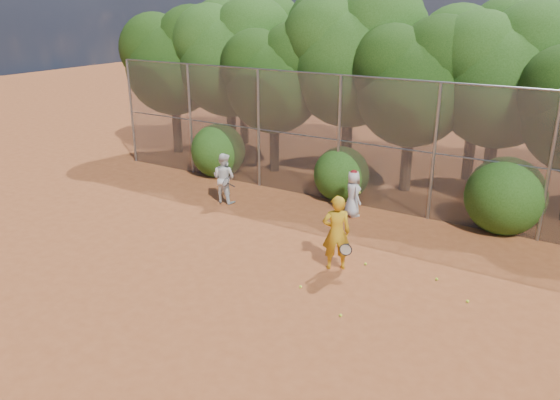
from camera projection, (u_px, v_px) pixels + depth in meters
The scene contains 22 objects.
ground at pixel (260, 285), 12.37m from camera, with size 80.00×80.00×0.00m, color brown.
fence_back at pixel (365, 142), 16.54m from camera, with size 20.05×0.09×4.03m.
tree_0 at pixel (174, 58), 22.11m from camera, with size 4.38×3.81×6.00m.
tree_1 at pixel (231, 54), 21.20m from camera, with size 4.64×4.03×6.35m.
tree_2 at pixel (276, 75), 19.61m from camera, with size 3.99×3.47×5.47m.
tree_3 at pixel (353, 53), 18.91m from camera, with size 4.89×4.26×6.70m.
tree_4 at pixel (415, 78), 17.41m from camera, with size 4.19×3.64×5.73m.
tree_5 at pixel (504, 71), 16.73m from camera, with size 4.51×3.92×6.17m.
tree_9 at pixel (244, 44), 23.48m from camera, with size 4.83×4.20×6.62m.
tree_10 at pixel (353, 41), 21.08m from camera, with size 5.15×4.48×7.06m.
tree_11 at pixel (482, 61), 18.46m from camera, with size 4.64×4.03×6.35m.
bush_0 at pixel (218, 148), 20.03m from camera, with size 2.00×2.00×2.00m, color #1F4611.
bush_1 at pixel (341, 172), 17.60m from camera, with size 1.80×1.80×1.80m, color #1F4611.
bush_2 at pixel (506, 192), 15.08m from camera, with size 2.20×2.20×2.20m, color #1F4611.
player_yellow at pixel (336, 233), 12.87m from camera, with size 0.90×0.74×1.85m.
player_teen at pixel (353, 193), 16.19m from camera, with size 0.81×0.78×1.43m.
player_white at pixel (224, 178), 17.28m from camera, with size 0.88×0.77×1.61m.
ball_0 at pixel (437, 279), 12.58m from camera, with size 0.07×0.07×0.07m, color #C7E329.
ball_1 at pixel (366, 264), 13.32m from camera, with size 0.07×0.07×0.07m, color #C7E329.
ball_2 at pixel (341, 315), 11.13m from camera, with size 0.07×0.07×0.07m, color #C7E329.
ball_3 at pixel (468, 301), 11.65m from camera, with size 0.07×0.07×0.07m, color #C7E329.
ball_4 at pixel (301, 287), 12.24m from camera, with size 0.07×0.07×0.07m, color #C7E329.
Camera 1 is at (6.12, -9.11, 6.05)m, focal length 35.00 mm.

